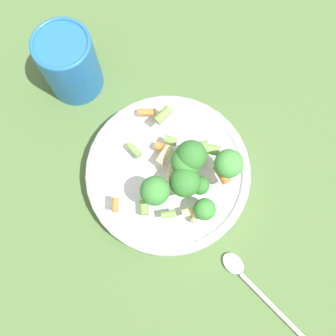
# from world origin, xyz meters

# --- Properties ---
(ground_plane) EXTENTS (3.00, 3.00, 0.00)m
(ground_plane) POSITION_xyz_m (0.00, 0.00, 0.00)
(ground_plane) COLOR #4C6B38
(bowl) EXTENTS (0.25, 0.25, 0.05)m
(bowl) POSITION_xyz_m (0.00, 0.00, 0.03)
(bowl) COLOR silver
(bowl) RESTS_ON ground_plane
(pasta_salad) EXTENTS (0.18, 0.20, 0.08)m
(pasta_salad) POSITION_xyz_m (-0.01, 0.03, 0.09)
(pasta_salad) COLOR #8CB766
(pasta_salad) RESTS_ON bowl
(cup) EXTENTS (0.09, 0.09, 0.12)m
(cup) POSITION_xyz_m (0.02, -0.23, 0.06)
(cup) COLOR #2366B2
(cup) RESTS_ON ground_plane
(spoon) EXTENTS (0.03, 0.16, 0.01)m
(spoon) POSITION_xyz_m (0.00, 0.20, 0.01)
(spoon) COLOR silver
(spoon) RESTS_ON ground_plane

